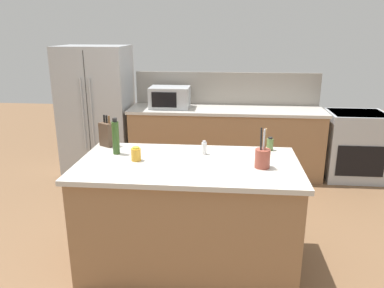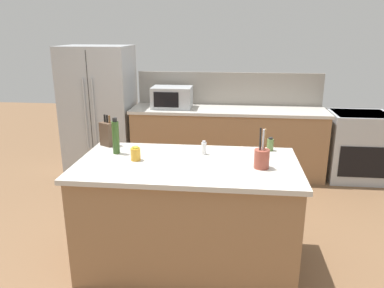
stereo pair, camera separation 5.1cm
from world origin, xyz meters
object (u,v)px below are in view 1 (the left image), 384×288
microwave (170,97)px  spice_jar_oregano (270,144)px  refrigerator (97,109)px  utensil_crock (262,158)px  range_oven (354,145)px  knife_block (108,134)px  honey_jar (136,154)px  olive_oil_bottle (116,137)px  salt_shaker (204,148)px

microwave → spice_jar_oregano: bearing=-56.8°
refrigerator → utensil_crock: (2.14, -2.31, 0.14)m
refrigerator → utensil_crock: bearing=-47.3°
refrigerator → spice_jar_oregano: refrigerator is taller
range_oven → knife_block: bearing=-147.6°
refrigerator → honey_jar: (1.11, -2.24, 0.11)m
range_oven → olive_oil_bottle: 3.44m
knife_block → olive_oil_bottle: bearing=-26.1°
olive_oil_bottle → knife_block: bearing=122.9°
olive_oil_bottle → spice_jar_oregano: (1.35, 0.23, -0.09)m
utensil_crock → olive_oil_bottle: 1.26m
microwave → utensil_crock: bearing=-64.7°
olive_oil_bottle → spice_jar_oregano: size_ratio=2.67×
microwave → spice_jar_oregano: size_ratio=4.50×
utensil_crock → spice_jar_oregano: bearing=76.7°
microwave → refrigerator: bearing=177.2°
knife_block → honey_jar: size_ratio=2.43×
microwave → range_oven: bearing=-0.0°
microwave → utensil_crock: 2.51m
range_oven → honey_jar: honey_jar is taller
spice_jar_oregano → olive_oil_bottle: bearing=-170.4°
knife_block → utensil_crock: bearing=12.8°
microwave → olive_oil_bottle: (-0.17, -2.03, 0.01)m
refrigerator → salt_shaker: size_ratio=14.61×
knife_block → range_oven: bearing=63.4°
refrigerator → utensil_crock: refrigerator is taller
microwave → utensil_crock: size_ratio=1.69×
microwave → utensil_crock: (1.07, -2.26, -0.06)m
utensil_crock → range_oven: bearing=57.2°
microwave → honey_jar: bearing=-88.8°
knife_block → utensil_crock: (1.38, -0.45, -0.03)m
knife_block → spice_jar_oregano: size_ratio=2.41×
knife_block → honey_jar: 0.53m
utensil_crock → salt_shaker: utensil_crock is taller
olive_oil_bottle → honey_jar: size_ratio=2.68×
salt_shaker → spice_jar_oregano: bearing=16.4°
refrigerator → spice_jar_oregano: bearing=-39.6°
knife_block → honey_jar: bearing=-16.0°
olive_oil_bottle → salt_shaker: size_ratio=2.64×
olive_oil_bottle → spice_jar_oregano: olive_oil_bottle is taller
salt_shaker → spice_jar_oregano: size_ratio=1.01×
refrigerator → utensil_crock: size_ratio=5.53×
olive_oil_bottle → salt_shaker: bearing=4.3°
range_oven → microwave: size_ratio=1.70×
refrigerator → honey_jar: size_ratio=14.82×
range_oven → microwave: 2.61m
range_oven → utensil_crock: utensil_crock is taller
microwave → knife_block: (-0.31, -1.81, -0.03)m
knife_block → olive_oil_bottle: olive_oil_bottle is taller
range_oven → honey_jar: size_ratio=7.70×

